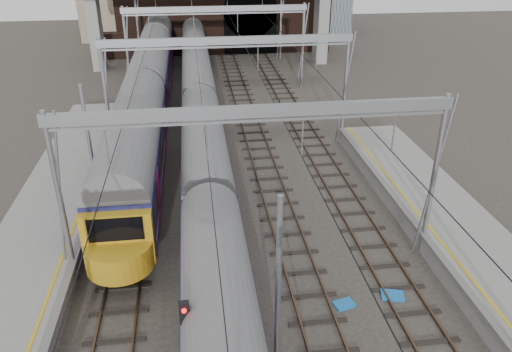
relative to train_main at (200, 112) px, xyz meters
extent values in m
cube|color=#4C3828|center=(-4.72, -8.28, -2.27)|extent=(0.08, 80.00, 0.16)
cube|color=#4C3828|center=(-3.28, -8.28, -2.27)|extent=(0.08, 80.00, 0.16)
cube|color=black|center=(-4.00, -8.28, -2.35)|extent=(2.40, 80.00, 0.14)
cube|color=#4C3828|center=(-0.72, -8.28, -2.27)|extent=(0.08, 80.00, 0.16)
cube|color=#4C3828|center=(0.72, -8.28, -2.27)|extent=(0.08, 80.00, 0.16)
cube|color=black|center=(0.00, -8.28, -2.35)|extent=(2.40, 80.00, 0.14)
cube|color=#4C3828|center=(3.28, -8.28, -2.27)|extent=(0.08, 80.00, 0.16)
cube|color=#4C3828|center=(4.72, -8.28, -2.27)|extent=(0.08, 80.00, 0.16)
cube|color=black|center=(4.00, -8.28, -2.35)|extent=(2.40, 80.00, 0.14)
cube|color=#4C3828|center=(7.28, -8.28, -2.27)|extent=(0.08, 80.00, 0.16)
cube|color=#4C3828|center=(8.72, -8.28, -2.27)|extent=(0.08, 80.00, 0.16)
cube|color=black|center=(8.00, -8.28, -2.35)|extent=(2.40, 80.00, 0.14)
cylinder|color=gray|center=(-6.20, -15.28, 1.64)|extent=(0.24, 0.24, 8.00)
cylinder|color=gray|center=(10.20, -15.28, 1.64)|extent=(0.24, 0.24, 8.00)
cube|color=gray|center=(2.00, -15.28, 5.24)|extent=(16.80, 0.28, 0.50)
cylinder|color=gray|center=(-6.20, -1.28, 1.64)|extent=(0.24, 0.24, 8.00)
cylinder|color=gray|center=(10.20, -1.28, 1.64)|extent=(0.24, 0.24, 8.00)
cube|color=gray|center=(2.00, -1.28, 5.24)|extent=(16.80, 0.28, 0.50)
cylinder|color=gray|center=(-6.20, 12.72, 1.64)|extent=(0.24, 0.24, 8.00)
cylinder|color=gray|center=(10.20, 12.72, 1.64)|extent=(0.24, 0.24, 8.00)
cube|color=gray|center=(2.00, 12.72, 5.24)|extent=(16.80, 0.28, 0.50)
cylinder|color=gray|center=(-6.20, 24.72, 1.64)|extent=(0.24, 0.24, 8.00)
cylinder|color=gray|center=(10.20, 24.72, 1.64)|extent=(0.24, 0.24, 8.00)
cube|color=black|center=(-4.00, -8.28, 3.14)|extent=(0.03, 80.00, 0.03)
cube|color=black|center=(0.00, -8.28, 3.14)|extent=(0.03, 80.00, 0.03)
cube|color=black|center=(4.00, -8.28, 3.14)|extent=(0.03, 80.00, 0.03)
cube|color=black|center=(8.00, -8.28, 3.14)|extent=(0.03, 80.00, 0.03)
cube|color=#321D16|center=(4.00, 28.72, 2.14)|extent=(26.00, 2.00, 9.00)
cube|color=black|center=(7.00, 27.70, 0.24)|extent=(6.50, 0.10, 5.20)
cylinder|color=black|center=(7.00, 27.70, 2.84)|extent=(6.50, 0.10, 6.50)
cube|color=#321D16|center=(-8.00, 27.72, -0.86)|extent=(6.00, 1.50, 3.00)
cube|color=gray|center=(-10.50, 22.72, 1.74)|extent=(1.20, 2.50, 8.20)
cube|color=gray|center=(14.50, 22.72, 1.74)|extent=(1.20, 2.50, 8.20)
cube|color=black|center=(0.00, 0.08, -2.01)|extent=(2.01, 59.61, 0.70)
cube|color=#141240|center=(0.00, 0.08, -0.22)|extent=(2.56, 59.61, 2.28)
cylinder|color=slate|center=(0.00, 0.08, 0.92)|extent=(2.50, 59.11, 2.50)
cube|color=black|center=(0.00, 0.08, 0.14)|extent=(2.58, 58.41, 0.68)
cube|color=#DC4484|center=(0.00, 0.08, -0.86)|extent=(2.58, 58.61, 0.11)
cube|color=black|center=(-4.00, 11.01, -2.01)|extent=(2.41, 53.45, 0.70)
cube|color=#141240|center=(-4.00, 11.01, 0.01)|extent=(3.07, 53.45, 2.74)
cylinder|color=slate|center=(-4.00, 11.01, 1.38)|extent=(3.01, 52.95, 3.01)
cube|color=black|center=(-4.00, 11.01, 0.45)|extent=(3.09, 52.25, 0.82)
cube|color=#DC4484|center=(-4.00, 11.01, -0.76)|extent=(3.09, 52.45, 0.13)
cube|color=#BB8D17|center=(-4.00, -15.86, -0.09)|extent=(3.01, 0.60, 2.54)
cube|color=black|center=(-4.00, -16.03, 0.56)|extent=(2.30, 0.08, 1.10)
cube|color=black|center=(-1.08, -22.71, 1.66)|extent=(0.32, 0.20, 0.80)
sphere|color=red|center=(-1.08, -22.83, 1.84)|extent=(0.16, 0.16, 0.16)
cube|color=blue|center=(0.45, -16.66, -2.31)|extent=(0.91, 0.68, 0.10)
cube|color=blue|center=(5.35, -18.59, -2.31)|extent=(0.99, 0.81, 0.10)
cube|color=blue|center=(7.57, -18.32, -2.31)|extent=(1.10, 0.90, 0.11)
camera|label=1|loc=(-0.45, -34.29, 11.93)|focal=35.00mm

